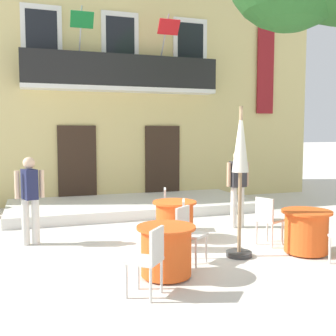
{
  "coord_description": "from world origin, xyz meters",
  "views": [
    {
      "loc": [
        -2.73,
        -7.14,
        2.13
      ],
      "look_at": [
        0.21,
        1.68,
        1.3
      ],
      "focal_mm": 43.9,
      "sensor_mm": 36.0,
      "label": 1
    }
  ],
  "objects_px": {
    "pedestrian_near_entrance": "(238,184)",
    "cafe_umbrella": "(240,159)",
    "cafe_chair_front_0": "(170,206)",
    "cafe_chair_near_tree_0": "(188,231)",
    "pedestrian_mid_plaza": "(30,195)",
    "cafe_chair_front_1": "(178,221)",
    "cafe_table_front": "(175,220)",
    "cafe_chair_near_tree_1": "(149,257)",
    "cafe_table_middle": "(306,231)",
    "cafe_chair_middle_1": "(267,218)",
    "cafe_table_near_tree": "(166,251)"
  },
  "relations": [
    {
      "from": "cafe_chair_front_0",
      "to": "pedestrian_mid_plaza",
      "type": "distance_m",
      "value": 2.89
    },
    {
      "from": "cafe_umbrella",
      "to": "pedestrian_near_entrance",
      "type": "bearing_deg",
      "value": 62.85
    },
    {
      "from": "cafe_umbrella",
      "to": "cafe_table_middle",
      "type": "bearing_deg",
      "value": -10.49
    },
    {
      "from": "cafe_chair_near_tree_0",
      "to": "cafe_table_middle",
      "type": "distance_m",
      "value": 2.15
    },
    {
      "from": "cafe_table_near_tree",
      "to": "pedestrian_mid_plaza",
      "type": "height_order",
      "value": "pedestrian_mid_plaza"
    },
    {
      "from": "cafe_table_middle",
      "to": "cafe_table_front",
      "type": "relative_size",
      "value": 1.0
    },
    {
      "from": "cafe_chair_near_tree_1",
      "to": "pedestrian_near_entrance",
      "type": "xyz_separation_m",
      "value": [
        2.9,
        3.08,
        0.43
      ]
    },
    {
      "from": "cafe_chair_middle_1",
      "to": "cafe_chair_front_1",
      "type": "relative_size",
      "value": 1.0
    },
    {
      "from": "cafe_table_near_tree",
      "to": "cafe_chair_middle_1",
      "type": "bearing_deg",
      "value": 23.2
    },
    {
      "from": "cafe_table_front",
      "to": "cafe_chair_front_1",
      "type": "distance_m",
      "value": 0.77
    },
    {
      "from": "cafe_chair_middle_1",
      "to": "cafe_umbrella",
      "type": "xyz_separation_m",
      "value": [
        -0.82,
        -0.44,
        1.14
      ]
    },
    {
      "from": "cafe_chair_front_1",
      "to": "cafe_umbrella",
      "type": "bearing_deg",
      "value": -37.44
    },
    {
      "from": "cafe_chair_near_tree_1",
      "to": "cafe_table_middle",
      "type": "bearing_deg",
      "value": 17.03
    },
    {
      "from": "cafe_chair_near_tree_1",
      "to": "cafe_chair_front_1",
      "type": "distance_m",
      "value": 2.12
    },
    {
      "from": "cafe_chair_middle_1",
      "to": "cafe_chair_near_tree_1",
      "type": "bearing_deg",
      "value": -149.59
    },
    {
      "from": "cafe_chair_near_tree_0",
      "to": "cafe_chair_near_tree_1",
      "type": "relative_size",
      "value": 1.0
    },
    {
      "from": "cafe_chair_front_0",
      "to": "pedestrian_near_entrance",
      "type": "relative_size",
      "value": 0.54
    },
    {
      "from": "cafe_chair_middle_1",
      "to": "pedestrian_near_entrance",
      "type": "xyz_separation_m",
      "value": [
        0.16,
        1.47,
        0.43
      ]
    },
    {
      "from": "cafe_table_middle",
      "to": "cafe_chair_front_1",
      "type": "bearing_deg",
      "value": 156.67
    },
    {
      "from": "cafe_table_near_tree",
      "to": "cafe_chair_front_0",
      "type": "relative_size",
      "value": 0.95
    },
    {
      "from": "cafe_chair_near_tree_1",
      "to": "cafe_umbrella",
      "type": "xyz_separation_m",
      "value": [
        1.92,
        1.17,
        1.14
      ]
    },
    {
      "from": "cafe_table_middle",
      "to": "cafe_chair_middle_1",
      "type": "height_order",
      "value": "cafe_chair_middle_1"
    },
    {
      "from": "cafe_chair_near_tree_0",
      "to": "cafe_chair_middle_1",
      "type": "bearing_deg",
      "value": 14.87
    },
    {
      "from": "cafe_chair_middle_1",
      "to": "cafe_chair_front_1",
      "type": "distance_m",
      "value": 1.71
    },
    {
      "from": "cafe_chair_middle_1",
      "to": "cafe_chair_front_1",
      "type": "height_order",
      "value": "same"
    },
    {
      "from": "cafe_umbrella",
      "to": "cafe_table_near_tree",
      "type": "bearing_deg",
      "value": -159.62
    },
    {
      "from": "cafe_umbrella",
      "to": "pedestrian_mid_plaza",
      "type": "bearing_deg",
      "value": 150.67
    },
    {
      "from": "cafe_table_middle",
      "to": "pedestrian_near_entrance",
      "type": "bearing_deg",
      "value": 95.68
    },
    {
      "from": "cafe_table_front",
      "to": "cafe_chair_front_0",
      "type": "xyz_separation_m",
      "value": [
        0.15,
        0.74,
        0.14
      ]
    },
    {
      "from": "cafe_chair_near_tree_0",
      "to": "pedestrian_near_entrance",
      "type": "xyz_separation_m",
      "value": [
        1.93,
        1.94,
        0.43
      ]
    },
    {
      "from": "cafe_umbrella",
      "to": "cafe_chair_front_0",
      "type": "bearing_deg",
      "value": 103.88
    },
    {
      "from": "pedestrian_near_entrance",
      "to": "cafe_chair_near_tree_1",
      "type": "bearing_deg",
      "value": -133.28
    },
    {
      "from": "cafe_table_near_tree",
      "to": "cafe_chair_front_0",
      "type": "bearing_deg",
      "value": 70.26
    },
    {
      "from": "cafe_chair_middle_1",
      "to": "pedestrian_near_entrance",
      "type": "height_order",
      "value": "pedestrian_near_entrance"
    },
    {
      "from": "cafe_chair_front_1",
      "to": "cafe_table_middle",
      "type": "bearing_deg",
      "value": -23.33
    },
    {
      "from": "cafe_table_near_tree",
      "to": "cafe_chair_near_tree_1",
      "type": "bearing_deg",
      "value": -124.78
    },
    {
      "from": "cafe_table_front",
      "to": "pedestrian_near_entrance",
      "type": "distance_m",
      "value": 1.83
    },
    {
      "from": "cafe_chair_near_tree_0",
      "to": "cafe_chair_front_0",
      "type": "xyz_separation_m",
      "value": [
        0.42,
        2.17,
        0.0
      ]
    },
    {
      "from": "cafe_chair_middle_1",
      "to": "cafe_table_front",
      "type": "height_order",
      "value": "cafe_chair_middle_1"
    },
    {
      "from": "cafe_chair_front_1",
      "to": "cafe_umbrella",
      "type": "relative_size",
      "value": 0.36
    },
    {
      "from": "cafe_chair_near_tree_0",
      "to": "pedestrian_mid_plaza",
      "type": "height_order",
      "value": "pedestrian_mid_plaza"
    },
    {
      "from": "cafe_chair_front_1",
      "to": "cafe_chair_near_tree_1",
      "type": "bearing_deg",
      "value": -119.61
    },
    {
      "from": "cafe_table_front",
      "to": "cafe_chair_front_0",
      "type": "height_order",
      "value": "cafe_chair_front_0"
    },
    {
      "from": "pedestrian_near_entrance",
      "to": "cafe_umbrella",
      "type": "bearing_deg",
      "value": -117.15
    },
    {
      "from": "cafe_chair_middle_1",
      "to": "cafe_chair_front_0",
      "type": "height_order",
      "value": "same"
    },
    {
      "from": "cafe_chair_near_tree_0",
      "to": "cafe_umbrella",
      "type": "xyz_separation_m",
      "value": [
        0.95,
        0.03,
        1.14
      ]
    },
    {
      "from": "cafe_chair_near_tree_1",
      "to": "cafe_table_front",
      "type": "bearing_deg",
      "value": 64.16
    },
    {
      "from": "cafe_chair_near_tree_0",
      "to": "cafe_chair_front_1",
      "type": "relative_size",
      "value": 1.0
    },
    {
      "from": "cafe_chair_front_1",
      "to": "cafe_table_front",
      "type": "bearing_deg",
      "value": 74.83
    },
    {
      "from": "pedestrian_near_entrance",
      "to": "cafe_table_front",
      "type": "bearing_deg",
      "value": -162.9
    }
  ]
}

